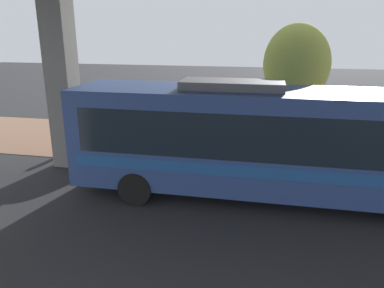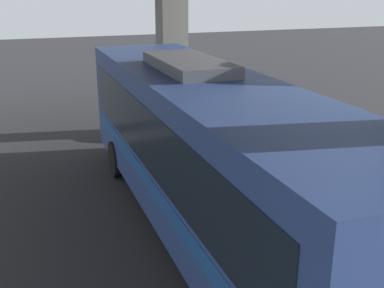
% 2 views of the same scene
% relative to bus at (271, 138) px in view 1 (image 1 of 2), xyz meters
% --- Properties ---
extents(ground_plane, '(80.00, 80.00, 0.00)m').
position_rel_bus_xyz_m(ground_plane, '(-2.14, -1.66, -1.94)').
color(ground_plane, '#2D2D30').
rests_on(ground_plane, ground).
extents(sidewalk_strip, '(6.00, 40.00, 0.02)m').
position_rel_bus_xyz_m(sidewalk_strip, '(-5.14, -1.66, -1.93)').
color(sidewalk_strip, '#936B51').
rests_on(sidewalk_strip, ground).
extents(bus, '(2.67, 11.73, 3.57)m').
position_rel_bus_xyz_m(bus, '(0.00, 0.00, 0.00)').
color(bus, '#334C8C').
rests_on(bus, ground).
extents(fire_hydrant, '(0.54, 0.26, 0.98)m').
position_rel_bus_xyz_m(fire_hydrant, '(-3.45, -8.13, -1.45)').
color(fire_hydrant, '#B21919').
rests_on(fire_hydrant, ground).
extents(planter_front, '(1.50, 1.50, 1.80)m').
position_rel_bus_xyz_m(planter_front, '(-4.10, -4.69, -1.06)').
color(planter_front, gray).
rests_on(planter_front, ground).
extents(planter_middle, '(1.49, 1.49, 1.80)m').
position_rel_bus_xyz_m(planter_middle, '(-3.48, -0.65, -1.05)').
color(planter_middle, gray).
rests_on(planter_middle, ground).
extents(planter_back, '(1.53, 1.53, 1.83)m').
position_rel_bus_xyz_m(planter_back, '(-3.65, -6.52, -1.01)').
color(planter_back, gray).
rests_on(planter_back, ground).
extents(street_tree_near, '(2.72, 2.72, 5.25)m').
position_rel_bus_xyz_m(street_tree_near, '(-5.48, 0.91, 1.67)').
color(street_tree_near, brown).
rests_on(street_tree_near, ground).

